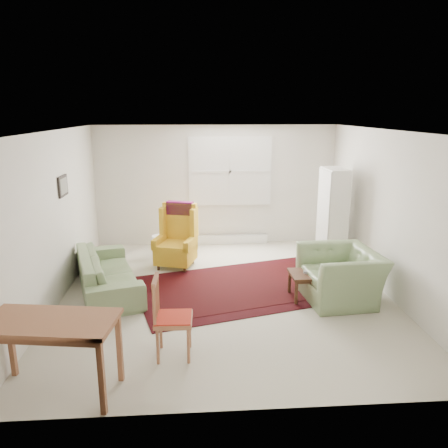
{
  "coord_description": "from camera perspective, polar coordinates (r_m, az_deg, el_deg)",
  "views": [
    {
      "loc": [
        -0.47,
        -6.31,
        2.77
      ],
      "look_at": [
        0.0,
        0.3,
        1.05
      ],
      "focal_mm": 35.0,
      "sensor_mm": 36.0,
      "label": 1
    }
  ],
  "objects": [
    {
      "name": "room",
      "position": [
        6.72,
        0.22,
        1.52
      ],
      "size": [
        5.04,
        5.54,
        2.51
      ],
      "color": "#BEB8A2",
      "rests_on": "ground"
    },
    {
      "name": "rug",
      "position": [
        7.12,
        2.02,
        -8.22
      ],
      "size": [
        3.65,
        2.85,
        0.03
      ],
      "primitive_type": null,
      "rotation": [
        0.0,
        0.0,
        0.27
      ],
      "color": "black",
      "rests_on": "ground"
    },
    {
      "name": "sofa",
      "position": [
        7.14,
        -15.02,
        -5.19
      ],
      "size": [
        1.41,
        2.24,
        0.84
      ],
      "primitive_type": "imported",
      "rotation": [
        0.0,
        0.0,
        1.88
      ],
      "color": "#748C5D",
      "rests_on": "ground"
    },
    {
      "name": "armchair",
      "position": [
        6.79,
        14.99,
        -5.87
      ],
      "size": [
        1.13,
        1.27,
        0.92
      ],
      "primitive_type": "imported",
      "rotation": [
        0.0,
        0.0,
        -1.48
      ],
      "color": "#748C5D",
      "rests_on": "ground"
    },
    {
      "name": "wingback_chair",
      "position": [
        7.92,
        -6.39,
        -1.58
      ],
      "size": [
        0.85,
        0.87,
        1.16
      ],
      "primitive_type": null,
      "rotation": [
        0.0,
        0.0,
        -0.3
      ],
      "color": "gold",
      "rests_on": "ground"
    },
    {
      "name": "coffee_table",
      "position": [
        6.8,
        10.72,
        -7.9
      ],
      "size": [
        0.51,
        0.51,
        0.41
      ],
      "primitive_type": null,
      "rotation": [
        0.0,
        0.0,
        0.02
      ],
      "color": "#402213",
      "rests_on": "ground"
    },
    {
      "name": "stool",
      "position": [
        8.64,
        -8.3,
        -2.84
      ],
      "size": [
        0.38,
        0.38,
        0.42
      ],
      "primitive_type": null,
      "rotation": [
        0.0,
        0.0,
        -0.25
      ],
      "color": "white",
      "rests_on": "ground"
    },
    {
      "name": "cabinet",
      "position": [
        8.34,
        14.01,
        1.03
      ],
      "size": [
        0.38,
        0.71,
        1.77
      ],
      "primitive_type": null,
      "rotation": [
        0.0,
        0.0,
        0.02
      ],
      "color": "white",
      "rests_on": "ground"
    },
    {
      "name": "desk",
      "position": [
        4.83,
        -21.43,
        -15.88
      ],
      "size": [
        1.36,
        0.82,
        0.81
      ],
      "primitive_type": null,
      "rotation": [
        0.0,
        0.0,
        -0.15
      ],
      "color": "#945C3C",
      "rests_on": "ground"
    },
    {
      "name": "desk_chair",
      "position": [
        5.13,
        -6.61,
        -12.01
      ],
      "size": [
        0.44,
        0.44,
        0.97
      ],
      "primitive_type": null,
      "rotation": [
        0.0,
        0.0,
        1.54
      ],
      "color": "#945C3C",
      "rests_on": "ground"
    }
  ]
}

